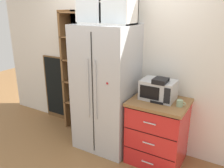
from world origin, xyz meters
name	(u,v)px	position (x,y,z in m)	size (l,w,h in m)	color
ground_plane	(106,144)	(0.00, 0.00, 0.00)	(10.64, 10.64, 0.00)	olive
wall_back_cream	(119,60)	(0.00, 0.40, 1.27)	(4.94, 0.10, 2.55)	silver
refrigerator	(106,89)	(0.00, 0.01, 0.92)	(0.83, 0.70, 1.84)	#B7BABF
pantry_shelf_column	(79,71)	(-0.69, 0.28, 1.04)	(0.52, 0.31, 2.02)	brown
counter_cabinet	(158,131)	(0.81, 0.04, 0.45)	(0.74, 0.66, 0.90)	red
microwave	(158,90)	(0.76, 0.09, 1.03)	(0.44, 0.33, 0.26)	#B7BABF
coffee_maker	(161,89)	(0.81, 0.04, 1.05)	(0.17, 0.20, 0.31)	black
mug_sage	(180,103)	(1.08, -0.01, 0.94)	(0.11, 0.08, 0.08)	#8CA37F
bottle_cobalt	(162,90)	(0.81, 0.12, 1.02)	(0.07, 0.07, 0.29)	navy
bottle_amber	(162,91)	(0.81, 0.12, 1.00)	(0.07, 0.07, 0.25)	brown
upper_cabinet	(107,2)	(0.00, 0.06, 2.12)	(0.79, 0.32, 0.56)	silver
chalkboard_menu	(58,88)	(-1.27, 0.33, 0.61)	(0.60, 0.04, 1.21)	brown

